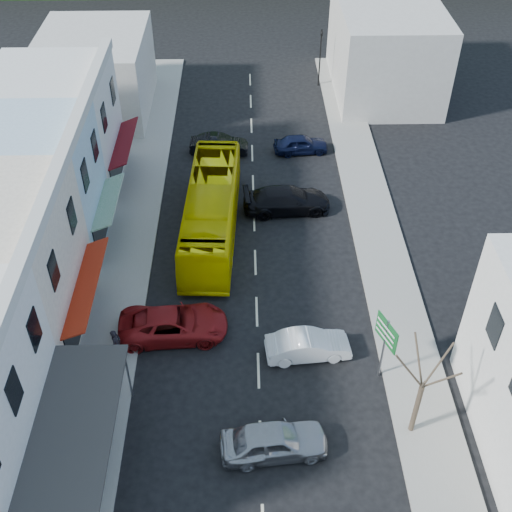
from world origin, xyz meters
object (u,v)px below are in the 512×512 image
(pedestrian_left, at_px, (116,344))
(traffic_signal, at_px, (320,58))
(street_tree, at_px, (422,387))
(direction_sign, at_px, (383,349))
(car_red, at_px, (174,325))
(bus, at_px, (212,212))
(car_silver, at_px, (274,442))
(car_white, at_px, (308,345))

(pedestrian_left, relative_size, traffic_signal, 0.35)
(pedestrian_left, bearing_deg, street_tree, -96.03)
(street_tree, relative_size, traffic_signal, 1.30)
(direction_sign, bearing_deg, car_red, 143.03)
(traffic_signal, bearing_deg, bus, 61.30)
(bus, bearing_deg, direction_sign, -50.55)
(direction_sign, bearing_deg, street_tree, -95.06)
(car_silver, relative_size, car_red, 0.96)
(car_white, xyz_separation_m, direction_sign, (3.33, -1.35, 1.19))
(car_silver, distance_m, car_red, 8.44)
(car_red, bearing_deg, direction_sign, -109.38)
(car_silver, bearing_deg, pedestrian_left, 47.69)
(bus, bearing_deg, traffic_signal, 70.08)
(street_tree, bearing_deg, bus, 122.75)
(car_red, bearing_deg, bus, -14.95)
(bus, distance_m, direction_sign, 14.03)
(car_red, relative_size, traffic_signal, 0.95)
(pedestrian_left, distance_m, direction_sign, 12.82)
(street_tree, bearing_deg, car_white, 133.24)
(car_red, height_order, traffic_signal, traffic_signal)
(car_silver, distance_m, pedestrian_left, 9.25)
(pedestrian_left, bearing_deg, car_white, -77.80)
(pedestrian_left, bearing_deg, bus, -11.34)
(traffic_signal, bearing_deg, car_silver, 75.61)
(car_silver, relative_size, direction_sign, 1.16)
(car_white, distance_m, direction_sign, 3.79)
(bus, xyz_separation_m, pedestrian_left, (-4.35, -9.88, -0.55))
(car_white, distance_m, car_red, 6.90)
(car_white, bearing_deg, pedestrian_left, 83.96)
(direction_sign, bearing_deg, car_white, 136.86)
(bus, distance_m, pedestrian_left, 10.81)
(car_red, bearing_deg, car_silver, -148.62)
(car_silver, height_order, car_white, same)
(street_tree, bearing_deg, traffic_signal, 91.51)
(car_silver, xyz_separation_m, car_white, (1.91, 5.41, 0.00))
(street_tree, xyz_separation_m, traffic_signal, (-0.91, 34.37, -0.73))
(car_red, bearing_deg, street_tree, -122.27)
(pedestrian_left, distance_m, traffic_signal, 32.46)
(bus, bearing_deg, car_red, -98.59)
(car_white, height_order, direction_sign, direction_sign)
(car_red, xyz_separation_m, street_tree, (10.98, -6.02, 2.45))
(car_red, distance_m, street_tree, 12.76)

